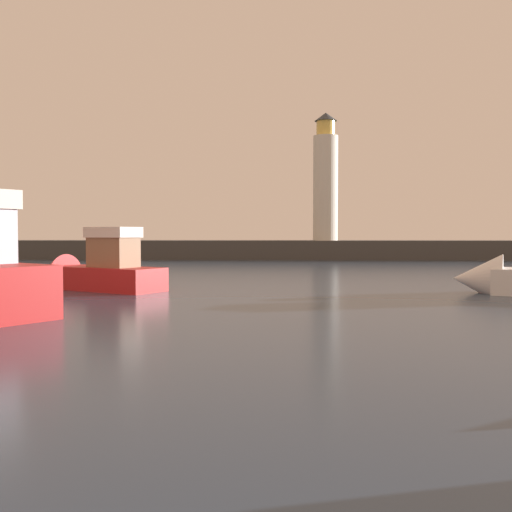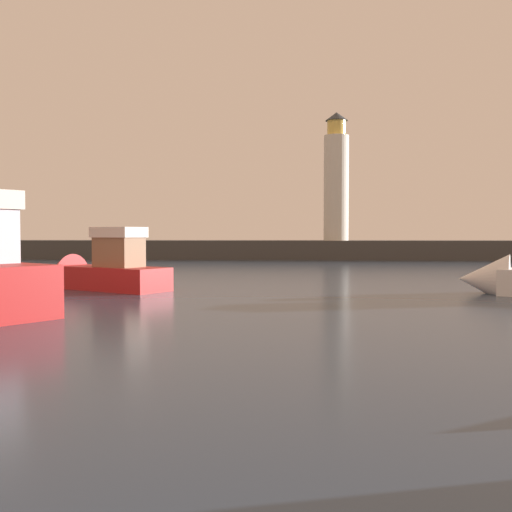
{
  "view_description": "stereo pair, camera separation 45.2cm",
  "coord_description": "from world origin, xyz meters",
  "views": [
    {
      "loc": [
        -0.76,
        -1.03,
        2.44
      ],
      "look_at": [
        -1.54,
        16.97,
        1.78
      ],
      "focal_mm": 42.49,
      "sensor_mm": 36.0,
      "label": 1
    },
    {
      "loc": [
        -0.31,
        -1.0,
        2.44
      ],
      "look_at": [
        -1.54,
        16.97,
        1.78
      ],
      "focal_mm": 42.49,
      "sensor_mm": 36.0,
      "label": 2
    }
  ],
  "objects": [
    {
      "name": "breakwater",
      "position": [
        0.0,
        57.42,
        0.91
      ],
      "size": [
        75.92,
        5.11,
        1.81
      ],
      "primitive_type": "cube",
      "color": "#423F3D",
      "rests_on": "ground_plane"
    },
    {
      "name": "ground_plane",
      "position": [
        0.0,
        28.71,
        0.0
      ],
      "size": [
        220.0,
        220.0,
        0.0
      ],
      "primitive_type": "plane",
      "color": "#2D3D51"
    },
    {
      "name": "motorboat_1",
      "position": [
        -9.27,
        25.35,
        0.8
      ],
      "size": [
        7.08,
        5.15,
        3.15
      ],
      "color": "#B21E1E",
      "rests_on": "ground_plane"
    },
    {
      "name": "lighthouse",
      "position": [
        3.39,
        57.42,
        7.6
      ],
      "size": [
        2.37,
        2.37,
        12.21
      ],
      "color": "silver",
      "rests_on": "breakwater"
    }
  ]
}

